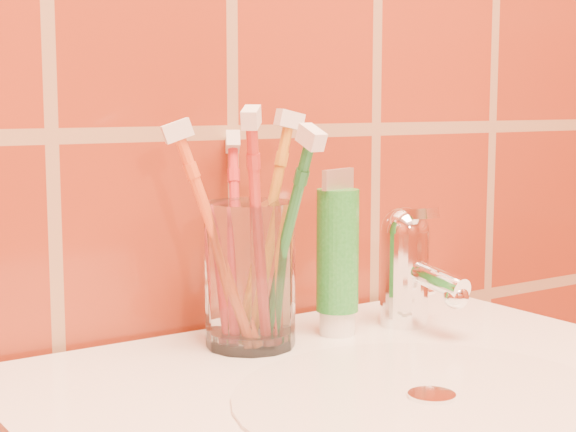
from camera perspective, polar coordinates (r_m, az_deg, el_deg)
glass_tumbler at (r=0.80m, az=-2.46°, el=-3.81°), size 0.09×0.09×0.13m
toothpaste_tube at (r=0.84m, az=3.22°, el=-2.72°), size 0.04×0.04×0.16m
faucet at (r=0.88m, az=7.74°, el=-3.01°), size 0.05×0.11×0.12m
toothbrush_0 at (r=0.78m, az=-4.65°, el=-1.53°), size 0.13×0.12×0.21m
toothbrush_1 at (r=0.81m, az=-1.34°, el=-0.81°), size 0.08×0.08×0.22m
toothbrush_2 at (r=0.77m, az=-0.22°, el=-1.76°), size 0.03×0.17×0.23m
toothbrush_3 at (r=0.77m, az=-2.01°, el=-1.20°), size 0.12×0.13×0.23m
toothbrush_4 at (r=0.83m, az=-3.41°, el=-1.41°), size 0.13×0.17×0.22m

